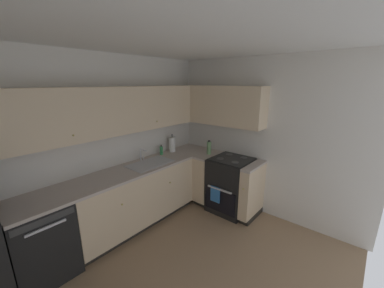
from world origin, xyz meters
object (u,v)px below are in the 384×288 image
(oven_range, at_px, (231,184))
(soap_bottle, at_px, (161,150))
(paper_towel_roll, at_px, (172,144))
(oil_bottle, at_px, (209,148))
(dishwasher, at_px, (40,241))

(oven_range, height_order, soap_bottle, soap_bottle)
(paper_towel_roll, height_order, oil_bottle, paper_towel_roll)
(oven_range, bearing_deg, soap_bottle, 118.36)
(soap_bottle, relative_size, paper_towel_roll, 0.52)
(oil_bottle, bearing_deg, paper_towel_roll, 117.33)
(dishwasher, height_order, paper_towel_roll, paper_towel_roll)
(paper_towel_roll, distance_m, oil_bottle, 0.66)
(dishwasher, xyz_separation_m, paper_towel_roll, (2.21, 0.16, 0.60))
(soap_bottle, bearing_deg, dishwasher, -174.75)
(oven_range, distance_m, soap_bottle, 1.31)
(dishwasher, xyz_separation_m, oil_bottle, (2.52, -0.43, 0.58))
(soap_bottle, distance_m, oil_bottle, 0.82)
(soap_bottle, relative_size, oil_bottle, 0.71)
(dishwasher, bearing_deg, oil_bottle, -9.65)
(dishwasher, xyz_separation_m, oven_range, (2.54, -0.88, 0.02))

